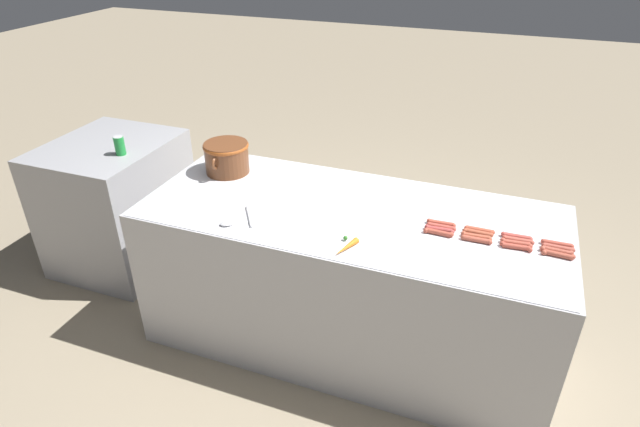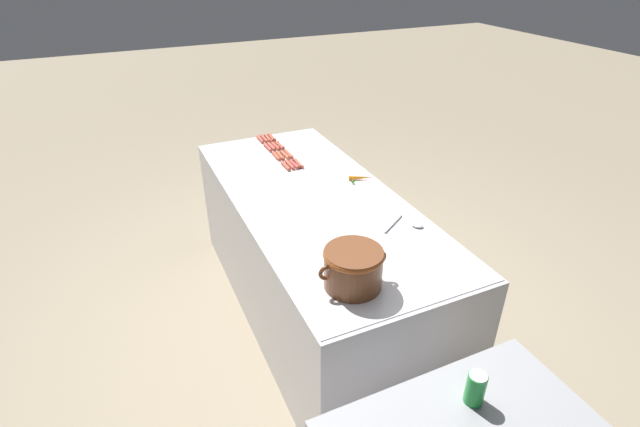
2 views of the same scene
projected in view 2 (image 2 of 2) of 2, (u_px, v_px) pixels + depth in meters
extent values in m
plane|color=gray|center=(316.00, 308.00, 3.42)|extent=(20.00, 20.00, 0.00)
cube|color=#BCBCC1|center=(316.00, 256.00, 3.19)|extent=(0.98, 2.30, 0.90)
cube|color=silver|center=(315.00, 197.00, 2.97)|extent=(0.96, 2.26, 0.00)
cylinder|color=#B04F3B|center=(272.00, 137.00, 3.81)|extent=(0.03, 0.13, 0.03)
sphere|color=#B04F3B|center=(268.00, 135.00, 3.86)|extent=(0.03, 0.03, 0.03)
sphere|color=#B04F3B|center=(275.00, 140.00, 3.77)|extent=(0.03, 0.03, 0.03)
cylinder|color=#B44939|center=(280.00, 145.00, 3.66)|extent=(0.04, 0.13, 0.03)
sphere|color=#B44939|center=(278.00, 143.00, 3.72)|extent=(0.03, 0.03, 0.03)
sphere|color=#B44939|center=(282.00, 148.00, 3.61)|extent=(0.03, 0.03, 0.03)
cylinder|color=#B5523D|center=(289.00, 154.00, 3.52)|extent=(0.03, 0.13, 0.03)
sphere|color=#B5523D|center=(286.00, 151.00, 3.57)|extent=(0.03, 0.03, 0.03)
sphere|color=#B5523D|center=(292.00, 157.00, 3.47)|extent=(0.03, 0.03, 0.03)
cylinder|color=#AE4A38|center=(298.00, 163.00, 3.37)|extent=(0.03, 0.13, 0.03)
sphere|color=#AE4A38|center=(294.00, 160.00, 3.42)|extent=(0.03, 0.03, 0.03)
sphere|color=#AE4A38|center=(302.00, 167.00, 3.32)|extent=(0.03, 0.03, 0.03)
cylinder|color=#AE523F|center=(268.00, 138.00, 3.80)|extent=(0.03, 0.13, 0.03)
sphere|color=#AE523F|center=(265.00, 136.00, 3.85)|extent=(0.03, 0.03, 0.03)
sphere|color=#AE523F|center=(271.00, 141.00, 3.75)|extent=(0.03, 0.03, 0.03)
cylinder|color=#B24E3C|center=(276.00, 146.00, 3.65)|extent=(0.03, 0.13, 0.03)
sphere|color=#B24E3C|center=(273.00, 143.00, 3.70)|extent=(0.03, 0.03, 0.03)
sphere|color=#B24E3C|center=(278.00, 149.00, 3.60)|extent=(0.03, 0.03, 0.03)
cylinder|color=#B3543A|center=(285.00, 155.00, 3.51)|extent=(0.03, 0.13, 0.03)
sphere|color=#B3543A|center=(282.00, 152.00, 3.56)|extent=(0.03, 0.03, 0.03)
sphere|color=#B3543A|center=(288.00, 158.00, 3.46)|extent=(0.03, 0.03, 0.03)
cylinder|color=#AD4541|center=(294.00, 164.00, 3.36)|extent=(0.03, 0.13, 0.03)
sphere|color=#AD4541|center=(291.00, 161.00, 3.41)|extent=(0.03, 0.03, 0.03)
sphere|color=#AD4541|center=(297.00, 168.00, 3.31)|extent=(0.03, 0.03, 0.03)
cylinder|color=#AE5141|center=(264.00, 138.00, 3.79)|extent=(0.03, 0.13, 0.03)
sphere|color=#AE5141|center=(262.00, 136.00, 3.84)|extent=(0.03, 0.03, 0.03)
sphere|color=#AE5141|center=(267.00, 141.00, 3.74)|extent=(0.03, 0.03, 0.03)
cylinder|color=#B65142|center=(272.00, 146.00, 3.65)|extent=(0.03, 0.13, 0.03)
sphere|color=#B65142|center=(269.00, 144.00, 3.70)|extent=(0.03, 0.03, 0.03)
sphere|color=#B65142|center=(274.00, 149.00, 3.60)|extent=(0.03, 0.03, 0.03)
cylinder|color=#AE5338|center=(280.00, 155.00, 3.50)|extent=(0.03, 0.13, 0.03)
sphere|color=#AE5338|center=(277.00, 152.00, 3.55)|extent=(0.03, 0.03, 0.03)
sphere|color=#AE5338|center=(283.00, 159.00, 3.45)|extent=(0.03, 0.03, 0.03)
cylinder|color=#B64A3D|center=(290.00, 165.00, 3.35)|extent=(0.03, 0.13, 0.03)
sphere|color=#B64A3D|center=(287.00, 161.00, 3.40)|extent=(0.03, 0.03, 0.03)
sphere|color=#B64A3D|center=(293.00, 168.00, 3.30)|extent=(0.03, 0.03, 0.03)
cylinder|color=#B24A3A|center=(260.00, 139.00, 3.78)|extent=(0.03, 0.13, 0.03)
sphere|color=#B24A3A|center=(258.00, 137.00, 3.83)|extent=(0.03, 0.03, 0.03)
sphere|color=#B24A3A|center=(263.00, 142.00, 3.73)|extent=(0.03, 0.03, 0.03)
cylinder|color=#B94B41|center=(268.00, 147.00, 3.63)|extent=(0.03, 0.13, 0.03)
sphere|color=#B94B41|center=(265.00, 145.00, 3.68)|extent=(0.03, 0.03, 0.03)
sphere|color=#B94B41|center=(270.00, 150.00, 3.58)|extent=(0.03, 0.03, 0.03)
cylinder|color=#B85038|center=(276.00, 156.00, 3.49)|extent=(0.03, 0.13, 0.03)
sphere|color=#B85038|center=(273.00, 153.00, 3.54)|extent=(0.03, 0.03, 0.03)
sphere|color=#B85038|center=(279.00, 159.00, 3.44)|extent=(0.03, 0.03, 0.03)
cylinder|color=#B44B38|center=(286.00, 166.00, 3.34)|extent=(0.03, 0.13, 0.03)
sphere|color=#B44B38|center=(283.00, 162.00, 3.39)|extent=(0.03, 0.03, 0.03)
sphere|color=#B44B38|center=(289.00, 169.00, 3.29)|extent=(0.03, 0.03, 0.03)
cylinder|color=brown|center=(353.00, 268.00, 2.17)|extent=(0.27, 0.27, 0.19)
torus|color=#9E4A1B|center=(354.00, 254.00, 2.13)|extent=(0.28, 0.28, 0.03)
torus|color=brown|center=(379.00, 258.00, 2.20)|extent=(0.08, 0.02, 0.08)
torus|color=brown|center=(326.00, 273.00, 2.11)|extent=(0.08, 0.02, 0.08)
cylinder|color=#B7B7BC|center=(393.00, 224.00, 2.67)|extent=(0.19, 0.13, 0.01)
ellipsoid|color=#B7B7BC|center=(417.00, 225.00, 2.66)|extent=(0.08, 0.09, 0.02)
cone|color=orange|center=(361.00, 178.00, 3.17)|extent=(0.17, 0.09, 0.03)
sphere|color=#387F2D|center=(353.00, 181.00, 3.12)|extent=(0.02, 0.02, 0.02)
cylinder|color=#1E8C38|center=(475.00, 389.00, 1.60)|extent=(0.07, 0.07, 0.12)
cylinder|color=silver|center=(478.00, 376.00, 1.56)|extent=(0.06, 0.06, 0.00)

